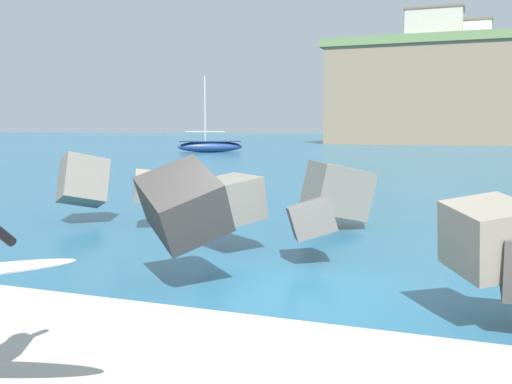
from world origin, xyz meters
name	(u,v)px	position (x,y,z in m)	size (l,w,h in m)	color
ground_plane	(283,292)	(0.00, 0.00, 0.00)	(400.00, 400.00, 0.00)	#235B7A
breakwater_jetty	(303,199)	(-0.21, 1.74, 1.17)	(31.88, 8.04, 2.47)	#605B56
boat_near_right	(210,146)	(-21.03, 43.12, 0.61)	(6.21, 4.82, 7.28)	navy
station_building_west	(466,35)	(1.31, 92.20, 17.04)	(7.83, 6.45, 4.25)	silver
station_building_central	(434,25)	(-2.94, 81.62, 17.19)	(8.24, 5.39, 4.54)	#B2ADA3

